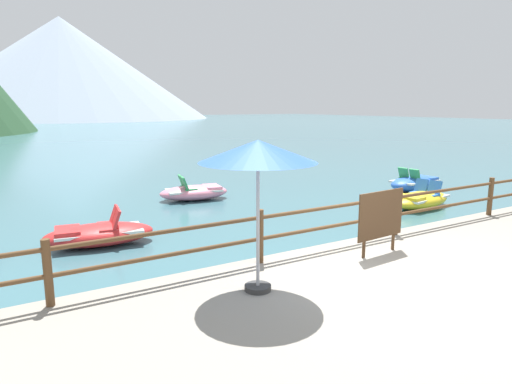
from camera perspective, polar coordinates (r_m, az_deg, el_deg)
name	(u,v)px	position (r m, az deg, el deg)	size (l,w,h in m)	color
ground_plane	(52,141)	(45.41, -24.17, 5.89)	(200.00, 200.00, 0.00)	#3D6B75
dock_railing	(335,218)	(8.92, 9.84, -3.28)	(23.92, 0.12, 0.95)	brown
sign_board	(381,216)	(8.66, 15.32, -2.86)	(1.18, 0.14, 1.19)	silver
beach_umbrella	(258,154)	(6.44, 0.24, 4.84)	(1.70, 1.70, 2.24)	#B2B2B7
pedal_boat_0	(415,183)	(17.85, 19.23, 1.07)	(2.27, 1.33, 0.88)	blue
pedal_boat_1	(99,234)	(10.93, -19.08, -4.96)	(2.54, 1.47, 0.84)	red
pedal_boat_4	(194,192)	(15.42, -7.73, 0.00)	(2.47, 1.58, 0.83)	pink
pedal_boat_5	(421,199)	(14.98, 19.91, -0.86)	(2.53, 1.47, 0.83)	yellow
distant_peak	(62,68)	(122.73, -23.07, 14.05)	(68.91, 68.91, 23.88)	#93A3B7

